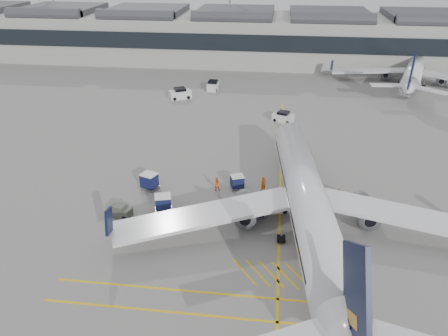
# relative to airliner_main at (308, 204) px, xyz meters

# --- Properties ---
(ground) EXTENTS (220.00, 220.00, 0.00)m
(ground) POSITION_rel_airliner_main_xyz_m (-12.63, 0.02, -3.30)
(ground) COLOR gray
(ground) RESTS_ON ground
(terminal) EXTENTS (200.00, 20.45, 12.40)m
(terminal) POSITION_rel_airliner_main_xyz_m (-12.63, 71.95, 2.84)
(terminal) COLOR #9E9E99
(terminal) RESTS_ON ground
(apron_markings) EXTENTS (0.25, 60.00, 0.01)m
(apron_markings) POSITION_rel_airliner_main_xyz_m (-2.63, 10.02, -3.30)
(apron_markings) COLOR gold
(apron_markings) RESTS_ON ground
(airliner_main) EXTENTS (38.48, 42.23, 11.24)m
(airliner_main) POSITION_rel_airliner_main_xyz_m (0.00, 0.00, 0.00)
(airliner_main) COLOR silver
(airliner_main) RESTS_ON ground
(airliner_far) EXTENTS (31.99, 35.50, 9.78)m
(airliner_far) POSITION_rel_airliner_main_xyz_m (24.15, 55.89, -0.43)
(airliner_far) COLOR silver
(airliner_far) RESTS_ON ground
(belt_loader) EXTENTS (5.47, 2.95, 2.17)m
(belt_loader) POSITION_rel_airliner_main_xyz_m (-3.98, 3.36, -2.67)
(belt_loader) COLOR silver
(belt_loader) RESTS_ON ground
(baggage_cart_a) EXTENTS (1.81, 1.61, 1.62)m
(baggage_cart_a) POSITION_rel_airliner_main_xyz_m (-5.09, 2.10, -2.43)
(baggage_cart_a) COLOR gray
(baggage_cart_a) RESTS_ON ground
(baggage_cart_b) EXTENTS (1.96, 1.80, 1.68)m
(baggage_cart_b) POSITION_rel_airliner_main_xyz_m (-7.78, 7.90, -2.40)
(baggage_cart_b) COLOR gray
(baggage_cart_b) RESTS_ON ground
(baggage_cart_c) EXTENTS (2.18, 1.96, 1.93)m
(baggage_cart_c) POSITION_rel_airliner_main_xyz_m (-15.26, 1.89, -2.27)
(baggage_cart_c) COLOR gray
(baggage_cart_c) RESTS_ON ground
(baggage_cart_d) EXTENTS (2.31, 2.13, 1.97)m
(baggage_cart_d) POSITION_rel_airliner_main_xyz_m (-18.13, 6.52, -2.25)
(baggage_cart_d) COLOR gray
(baggage_cart_d) RESTS_ON ground
(ramp_agent_a) EXTENTS (0.87, 0.85, 2.01)m
(ramp_agent_a) POSITION_rel_airliner_main_xyz_m (-4.64, 7.39, -2.30)
(ramp_agent_a) COLOR #E7560C
(ramp_agent_a) RESTS_ON ground
(ramp_agent_b) EXTENTS (0.97, 0.85, 1.68)m
(ramp_agent_b) POSITION_rel_airliner_main_xyz_m (-10.18, 7.16, -2.46)
(ramp_agent_b) COLOR #FF5C0D
(ramp_agent_b) RESTS_ON ground
(pushback_tug) EXTENTS (2.58, 1.88, 1.31)m
(pushback_tug) POSITION_rel_airliner_main_xyz_m (-19.61, 0.41, -2.72)
(pushback_tug) COLOR #474B40
(pushback_tug) RESTS_ON ground
(safety_cone_nose) EXTENTS (0.34, 0.34, 0.47)m
(safety_cone_nose) POSITION_rel_airliner_main_xyz_m (-0.60, 23.24, -3.06)
(safety_cone_nose) COLOR #F24C0A
(safety_cone_nose) RESTS_ON ground
(safety_cone_engine) EXTENTS (0.34, 0.34, 0.47)m
(safety_cone_engine) POSITION_rel_airliner_main_xyz_m (4.22, 8.58, -3.06)
(safety_cone_engine) COLOR #F24C0A
(safety_cone_engine) RESTS_ON ground
(service_van_left) EXTENTS (4.47, 3.63, 2.05)m
(service_van_left) POSITION_rel_airliner_main_xyz_m (-21.86, 40.65, -2.38)
(service_van_left) COLOR silver
(service_van_left) RESTS_ON ground
(service_van_mid) EXTENTS (2.12, 3.83, 1.91)m
(service_van_mid) POSITION_rel_airliner_main_xyz_m (-16.51, 46.98, -2.45)
(service_van_mid) COLOR silver
(service_van_mid) RESTS_ON ground
(service_van_right) EXTENTS (3.75, 2.82, 1.73)m
(service_van_right) POSITION_rel_airliner_main_xyz_m (-2.47, 30.96, -2.53)
(service_van_right) COLOR silver
(service_van_right) RESTS_ON ground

